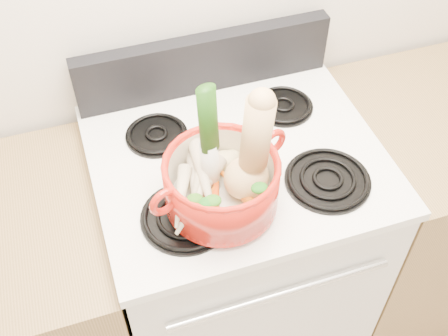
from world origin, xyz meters
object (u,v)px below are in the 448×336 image
object	(u,v)px
dutch_oven	(221,183)
squash	(247,151)
leek	(209,141)
stove_body	(235,255)

from	to	relation	value
dutch_oven	squash	size ratio (longest dim) A/B	0.97
dutch_oven	leek	bearing A→B (deg)	97.42
stove_body	dutch_oven	xyz separation A→B (m)	(-0.10, -0.15, 0.58)
squash	leek	size ratio (longest dim) A/B	0.91
leek	stove_body	bearing A→B (deg)	24.73
stove_body	dutch_oven	size ratio (longest dim) A/B	3.34
stove_body	dutch_oven	world-z (taller)	dutch_oven
leek	dutch_oven	bearing A→B (deg)	-85.58
squash	leek	xyz separation A→B (m)	(-0.08, 0.04, 0.01)
stove_body	dutch_oven	bearing A→B (deg)	-122.46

